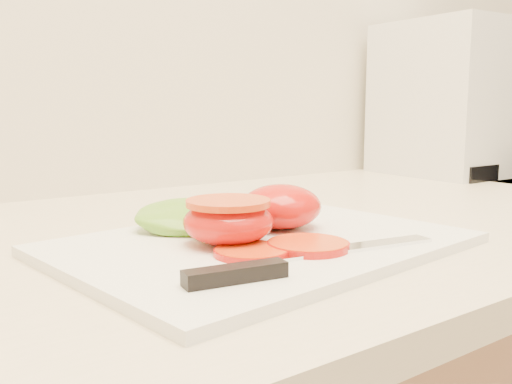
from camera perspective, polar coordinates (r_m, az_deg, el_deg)
cutting_board at (r=0.56m, az=0.61°, el=-5.21°), size 0.41×0.32×0.01m
tomato_half_dome at (r=0.60m, az=2.51°, el=-1.44°), size 0.08×0.08×0.05m
tomato_half_cut at (r=0.53m, az=-2.78°, el=-2.79°), size 0.08×0.08×0.04m
tomato_slice_0 at (r=0.52m, az=5.24°, el=-5.32°), size 0.07×0.07×0.01m
tomato_slice_1 at (r=0.50m, az=-0.47°, el=-5.99°), size 0.06×0.06×0.01m
lettuce_leaf_0 at (r=0.60m, az=-5.66°, el=-2.46°), size 0.16×0.13×0.03m
lettuce_leaf_1 at (r=0.64m, az=-2.53°, el=-1.98°), size 0.13×0.13×0.02m
knife at (r=0.46m, az=3.22°, el=-7.01°), size 0.27×0.06×0.01m
appliance at (r=1.22m, az=18.48°, el=8.77°), size 0.21×0.26×0.30m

